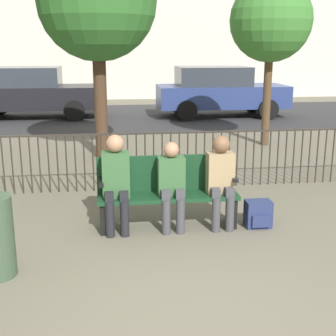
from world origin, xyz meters
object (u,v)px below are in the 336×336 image
(park_bench, at_px, (167,189))
(seated_person_1, at_px, (172,181))
(seated_person_0, at_px, (116,178))
(tree_1, at_px, (97,1))
(parked_car_1, at_px, (31,92))
(seated_person_2, at_px, (221,176))
(backpack, at_px, (258,214))
(parked_car_0, at_px, (219,91))
(tree_0, at_px, (271,21))

(park_bench, relative_size, seated_person_1, 1.59)
(seated_person_0, distance_m, tree_1, 4.76)
(park_bench, height_order, tree_1, tree_1)
(parked_car_1, bearing_deg, seated_person_2, -68.76)
(backpack, height_order, parked_car_1, parked_car_1)
(tree_1, relative_size, parked_car_0, 1.03)
(tree_1, bearing_deg, park_bench, -77.39)
(parked_car_1, bearing_deg, seated_person_0, -75.71)
(seated_person_2, height_order, tree_0, tree_0)
(seated_person_0, relative_size, backpack, 3.54)
(backpack, bearing_deg, tree_0, 70.63)
(seated_person_2, xyz_separation_m, tree_1, (-1.56, 4.10, 2.44))
(tree_0, distance_m, tree_1, 3.91)
(tree_1, height_order, parked_car_1, tree_1)
(seated_person_2, distance_m, tree_0, 5.81)
(seated_person_0, xyz_separation_m, parked_car_0, (3.54, 9.49, 0.14))
(backpack, bearing_deg, seated_person_2, 170.48)
(seated_person_1, height_order, tree_0, tree_0)
(park_bench, relative_size, tree_1, 0.42)
(park_bench, distance_m, tree_1, 4.84)
(seated_person_1, bearing_deg, seated_person_2, 0.38)
(seated_person_1, height_order, backpack, seated_person_1)
(tree_0, xyz_separation_m, parked_car_1, (-6.11, 5.02, -1.97))
(seated_person_2, bearing_deg, backpack, -9.52)
(park_bench, height_order, seated_person_2, seated_person_2)
(parked_car_0, bearing_deg, seated_person_2, -103.06)
(park_bench, relative_size, parked_car_0, 0.43)
(park_bench, bearing_deg, tree_0, 58.58)
(seated_person_2, distance_m, backpack, 0.71)
(seated_person_1, bearing_deg, seated_person_0, 179.48)
(seated_person_2, distance_m, parked_car_1, 10.66)
(seated_person_1, xyz_separation_m, seated_person_2, (0.64, 0.00, 0.05))
(backpack, xyz_separation_m, parked_car_1, (-4.36, 10.02, 0.67))
(seated_person_0, bearing_deg, parked_car_0, 69.58)
(tree_0, xyz_separation_m, parked_car_0, (-0.05, 4.58, -1.97))
(tree_1, bearing_deg, tree_0, 12.18)
(seated_person_2, bearing_deg, seated_person_0, 179.91)
(tree_1, bearing_deg, backpack, -63.81)
(tree_0, distance_m, parked_car_0, 4.98)
(seated_person_1, distance_m, tree_0, 6.11)
(seated_person_1, bearing_deg, park_bench, 106.49)
(backpack, relative_size, tree_1, 0.08)
(parked_car_1, bearing_deg, tree_1, -68.50)
(seated_person_0, relative_size, tree_1, 0.29)
(seated_person_1, bearing_deg, tree_0, 59.61)
(tree_0, bearing_deg, parked_car_1, 140.63)
(tree_0, height_order, parked_car_0, tree_0)
(seated_person_1, bearing_deg, backpack, -3.98)
(seated_person_2, distance_m, tree_1, 5.02)
(backpack, bearing_deg, park_bench, 169.72)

